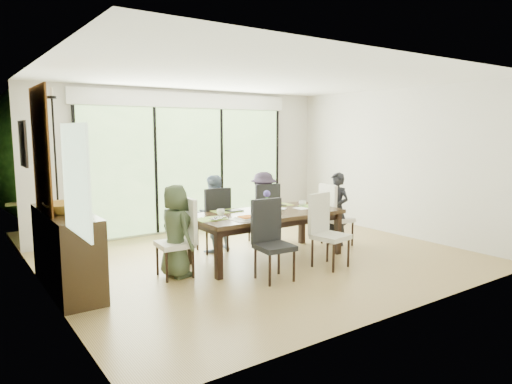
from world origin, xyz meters
TOP-DOWN VIEW (x-y plane):
  - floor at (0.00, 0.00)m, footprint 6.00×5.00m
  - ceiling at (0.00, 0.00)m, footprint 6.00×5.00m
  - wall_back at (0.00, 2.51)m, footprint 6.00×0.02m
  - wall_front at (0.00, -2.51)m, footprint 6.00×0.02m
  - wall_left at (-3.01, 0.00)m, footprint 0.02×5.00m
  - wall_right at (3.01, 0.00)m, footprint 0.02×5.00m
  - glass_doors at (0.00, 2.47)m, footprint 4.20×0.02m
  - blinds_header at (0.00, 2.46)m, footprint 4.40×0.06m
  - mullion_a at (-2.10, 2.46)m, footprint 0.05×0.04m
  - mullion_b at (-0.70, 2.46)m, footprint 0.05×0.04m
  - mullion_c at (0.70, 2.46)m, footprint 0.05×0.04m
  - mullion_d at (2.10, 2.46)m, footprint 0.05×0.04m
  - side_window at (-2.97, -1.20)m, footprint 0.02×0.90m
  - deck at (0.00, 3.40)m, footprint 6.00×1.80m
  - rail_top at (0.00, 4.20)m, footprint 6.00×0.08m
  - foliage_left at (-1.80, 5.20)m, footprint 3.20×3.20m
  - foliage_mid at (0.40, 5.80)m, footprint 4.00×4.00m
  - foliage_right at (2.20, 5.00)m, footprint 2.80×2.80m
  - foliage_far at (-0.60, 6.50)m, footprint 3.60×3.60m
  - table_top at (0.02, 0.02)m, footprint 2.30×1.05m
  - table_apron at (0.02, 0.02)m, footprint 2.11×0.86m
  - table_leg_fl at (-1.06, -0.41)m, footprint 0.09×0.09m
  - table_leg_fr at (1.10, -0.41)m, footprint 0.09×0.09m
  - table_leg_bl at (-1.06, 0.45)m, footprint 0.09×0.09m
  - table_leg_br at (1.10, 0.45)m, footprint 0.09×0.09m
  - chair_left_end at (-1.48, 0.02)m, footprint 0.47×0.47m
  - chair_right_end at (1.52, 0.02)m, footprint 0.49×0.49m
  - chair_far_left at (-0.43, 0.87)m, footprint 0.47×0.47m
  - chair_far_right at (0.57, 0.87)m, footprint 0.53×0.53m
  - chair_near_left at (-0.48, -0.85)m, footprint 0.48×0.48m
  - chair_near_right at (0.52, -0.85)m, footprint 0.51×0.51m
  - person_left_end at (-1.46, 0.02)m, footprint 0.43×0.62m
  - person_right_end at (1.50, 0.02)m, footprint 0.43×0.62m
  - person_far_left at (-0.43, 0.85)m, footprint 0.64×0.48m
  - person_far_right at (0.57, 0.85)m, footprint 0.60×0.39m
  - placemat_left at (-0.93, 0.02)m, footprint 0.42×0.31m
  - placemat_right at (0.97, 0.02)m, footprint 0.42×0.31m
  - placemat_far_l at (-0.43, 0.42)m, footprint 0.42×0.31m
  - placemat_far_r at (0.57, 0.42)m, footprint 0.42×0.31m
  - placemat_paper at (-0.53, -0.28)m, footprint 0.42×0.31m
  - tablet_far_l at (-0.33, 0.37)m, footprint 0.25×0.17m
  - tablet_far_r at (0.52, 0.37)m, footprint 0.23×0.16m
  - papers at (0.72, -0.03)m, footprint 0.29×0.21m
  - platter_base at (-0.53, -0.28)m, footprint 0.25×0.25m
  - platter_snacks at (-0.53, -0.28)m, footprint 0.19×0.19m
  - vase at (0.07, 0.07)m, footprint 0.08×0.08m
  - hyacinth_stems at (0.07, 0.07)m, footprint 0.04×0.04m
  - hyacinth_blooms at (0.07, 0.07)m, footprint 0.11×0.11m
  - laptop at (-0.83, -0.08)m, footprint 0.38×0.34m
  - cup_a at (-0.68, 0.17)m, footprint 0.17×0.17m
  - cup_b at (0.17, -0.08)m, footprint 0.13×0.13m
  - cup_c at (0.82, 0.12)m, footprint 0.12×0.12m
  - book at (0.27, 0.07)m, footprint 0.25×0.27m
  - sideboard at (-2.76, 0.32)m, footprint 0.48×1.72m
  - bowl at (-2.76, 0.22)m, footprint 0.51×0.51m
  - candlestick_base at (-2.76, 0.67)m, footprint 0.11×0.11m
  - candlestick_shaft at (-2.76, 0.67)m, footprint 0.03×0.03m
  - candlestick_pan at (-2.76, 0.67)m, footprint 0.11×0.11m
  - candle at (-2.76, 0.67)m, footprint 0.04×0.04m
  - tapestry at (-2.97, 0.40)m, footprint 0.02×1.00m
  - art_frame at (-2.97, 1.70)m, footprint 0.03×0.55m
  - art_canvas at (-2.95, 1.70)m, footprint 0.01×0.45m

SIDE VIEW (x-z plane):
  - deck at x=0.00m, z-range -0.10..0.00m
  - floor at x=0.00m, z-range -0.01..0.00m
  - table_leg_fl at x=-1.06m, z-range 0.00..0.66m
  - table_leg_fr at x=1.10m, z-range 0.00..0.66m
  - table_leg_bl at x=-1.06m, z-range 0.00..0.66m
  - table_leg_br at x=1.10m, z-range 0.00..0.66m
  - sideboard at x=-2.76m, z-range 0.00..0.97m
  - chair_left_end at x=-1.48m, z-range 0.00..1.05m
  - chair_right_end at x=1.52m, z-range 0.00..1.05m
  - chair_far_left at x=-0.43m, z-range 0.00..1.05m
  - chair_far_right at x=0.57m, z-range 0.00..1.05m
  - chair_near_left at x=-0.48m, z-range 0.00..1.05m
  - chair_near_right at x=0.52m, z-range 0.00..1.05m
  - rail_top at x=0.00m, z-range 0.52..0.58m
  - table_apron at x=0.02m, z-range 0.56..0.65m
  - person_left_end at x=-1.46m, z-range 0.00..1.24m
  - person_right_end at x=1.50m, z-range 0.00..1.24m
  - person_far_left at x=-0.43m, z-range 0.00..1.24m
  - person_far_right at x=0.57m, z-range 0.00..1.24m
  - table_top at x=0.02m, z-range 0.66..0.72m
  - papers at x=0.72m, z-range 0.72..0.72m
  - placemat_left at x=-0.93m, z-range 0.72..0.72m
  - placemat_right at x=0.97m, z-range 0.72..0.72m
  - placemat_far_l at x=-0.43m, z-range 0.72..0.72m
  - placemat_far_r at x=0.57m, z-range 0.72..0.72m
  - placemat_paper at x=-0.53m, z-range 0.72..0.72m
  - book at x=0.27m, z-range 0.72..0.74m
  - tablet_far_r at x=0.52m, z-range 0.72..0.73m
  - tablet_far_l at x=-0.33m, z-range 0.72..0.74m
  - laptop at x=-0.83m, z-range 0.72..0.74m
  - platter_base at x=-0.53m, z-range 0.72..0.75m
  - platter_snacks at x=-0.53m, z-range 0.75..0.76m
  - cup_b at x=0.17m, z-range 0.72..0.81m
  - cup_a at x=-0.68m, z-range 0.72..0.81m
  - cup_c at x=0.82m, z-range 0.72..0.81m
  - vase at x=0.07m, z-range 0.72..0.83m
  - hyacinth_stems at x=0.07m, z-range 0.81..0.97m
  - hyacinth_blooms at x=0.07m, z-range 0.93..1.04m
  - candlestick_base at x=-2.76m, z-range 0.97..1.01m
  - bowl at x=-2.76m, z-range 0.97..1.09m
  - glass_doors at x=0.00m, z-range 0.05..2.35m
  - mullion_a at x=-2.10m, z-range 0.05..2.35m
  - mullion_b at x=-0.70m, z-range 0.05..2.35m
  - mullion_c at x=0.70m, z-range 0.05..2.35m
  - mullion_d at x=2.10m, z-range 0.05..2.35m
  - foliage_right at x=2.20m, z-range -0.14..2.66m
  - wall_back at x=0.00m, z-range 0.00..2.70m
  - wall_front at x=0.00m, z-range 0.00..2.70m
  - wall_left at x=-3.01m, z-range 0.00..2.70m
  - wall_right at x=3.01m, z-range 0.00..2.70m
  - foliage_left at x=-1.80m, z-range -0.16..3.04m
  - side_window at x=-2.97m, z-range 1.00..2.00m
  - foliage_far at x=-0.60m, z-range -0.18..3.42m
  - candlestick_shaft at x=-2.76m, z-range 1.00..2.34m
  - tapestry at x=-2.97m, z-range 0.95..2.45m
  - art_frame at x=-2.97m, z-range 1.42..2.08m
  - art_canvas at x=-2.95m, z-range 1.48..2.02m
  - foliage_mid at x=0.40m, z-range -0.20..3.80m
  - candlestick_pan at x=-2.76m, z-range 2.32..2.35m
  - candle at x=-2.76m, z-range 2.35..2.46m
  - blinds_header at x=0.00m, z-range 2.36..2.64m
  - ceiling at x=0.00m, z-range 2.70..2.71m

